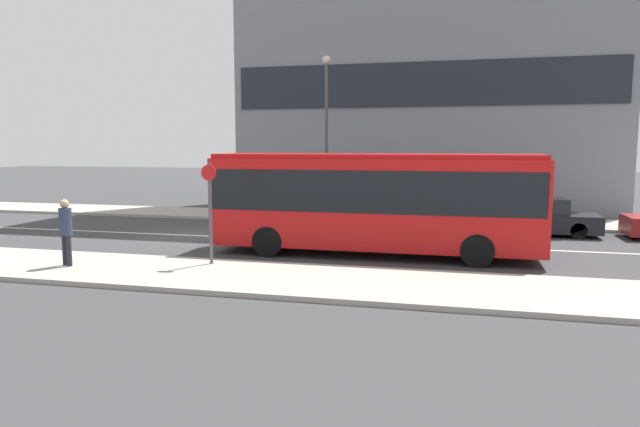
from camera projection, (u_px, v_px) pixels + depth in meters
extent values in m
plane|color=#3A3A3D|center=(196.00, 236.00, 21.87)|extent=(120.00, 120.00, 0.00)
cube|color=#A39E93|center=(95.00, 268.00, 15.84)|extent=(44.00, 3.50, 0.13)
cube|color=#A39E93|center=(254.00, 215.00, 27.88)|extent=(44.00, 3.50, 0.13)
cube|color=silver|center=(196.00, 236.00, 21.87)|extent=(41.80, 0.16, 0.01)
cube|color=#1E232D|center=(421.00, 84.00, 28.35)|extent=(19.12, 0.08, 2.20)
cube|color=red|center=(374.00, 202.00, 17.86)|extent=(10.13, 2.47, 2.73)
cube|color=black|center=(374.00, 189.00, 17.81)|extent=(9.93, 2.50, 1.26)
cube|color=red|center=(375.00, 156.00, 17.69)|extent=(9.98, 2.27, 0.14)
cube|color=black|center=(223.00, 191.00, 19.06)|extent=(0.05, 2.17, 1.64)
cube|color=yellow|center=(223.00, 164.00, 18.95)|extent=(0.04, 1.73, 0.32)
cylinder|color=black|center=(268.00, 242.00, 17.68)|extent=(0.96, 0.28, 0.96)
cylinder|color=black|center=(289.00, 231.00, 19.84)|extent=(0.96, 0.28, 0.96)
cylinder|color=black|center=(477.00, 251.00, 16.17)|extent=(0.96, 0.28, 0.96)
cylinder|color=black|center=(476.00, 238.00, 18.33)|extent=(0.96, 0.28, 0.96)
cube|color=black|center=(535.00, 222.00, 22.13)|extent=(4.60, 1.76, 0.68)
cube|color=#21262B|center=(532.00, 205.00, 22.08)|extent=(2.53, 1.55, 0.60)
cylinder|color=black|center=(579.00, 231.00, 21.04)|extent=(0.60, 0.18, 0.60)
cylinder|color=black|center=(571.00, 225.00, 22.57)|extent=(0.60, 0.18, 0.60)
cylinder|color=black|center=(498.00, 228.00, 21.73)|extent=(0.60, 0.18, 0.60)
cylinder|color=black|center=(496.00, 223.00, 23.25)|extent=(0.60, 0.18, 0.60)
cylinder|color=#23232D|center=(69.00, 251.00, 15.71)|extent=(0.15, 0.15, 0.86)
cylinder|color=#23232D|center=(65.00, 250.00, 15.83)|extent=(0.15, 0.15, 0.86)
cylinder|color=#2D3856|center=(65.00, 222.00, 15.68)|extent=(0.34, 0.34, 0.75)
sphere|color=tan|center=(64.00, 204.00, 15.62)|extent=(0.24, 0.24, 0.24)
cylinder|color=#4C4C51|center=(211.00, 214.00, 15.93)|extent=(0.09, 0.09, 2.84)
cylinder|color=red|center=(209.00, 173.00, 15.74)|extent=(0.44, 0.03, 0.44)
cylinder|color=#4C4C51|center=(326.00, 142.00, 25.30)|extent=(0.14, 0.14, 6.92)
sphere|color=silver|center=(327.00, 60.00, 24.87)|extent=(0.36, 0.36, 0.36)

